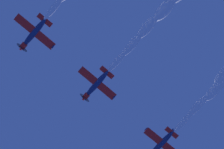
# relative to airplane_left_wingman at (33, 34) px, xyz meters

# --- Properties ---
(airplane_left_wingman) EXTENTS (8.36, 7.41, 2.33)m
(airplane_left_wingman) POSITION_rel_airplane_left_wingman_xyz_m (0.00, 0.00, 0.00)
(airplane_left_wingman) COLOR navy
(airplane_right_wingman) EXTENTS (8.36, 7.40, 2.30)m
(airplane_right_wingman) POSITION_rel_airplane_left_wingman_xyz_m (14.42, -1.19, 2.05)
(airplane_right_wingman) COLOR navy
(airplane_outer_left) EXTENTS (8.35, 7.41, 2.43)m
(airplane_outer_left) POSITION_rel_airplane_left_wingman_xyz_m (30.99, -2.26, 1.36)
(airplane_outer_left) COLOR navy
(smoke_trail_right_wingman) EXTENTS (5.03, 25.32, 2.93)m
(smoke_trail_right_wingman) POSITION_rel_airplane_left_wingman_xyz_m (12.27, -21.02, 1.80)
(smoke_trail_right_wingman) COLOR white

